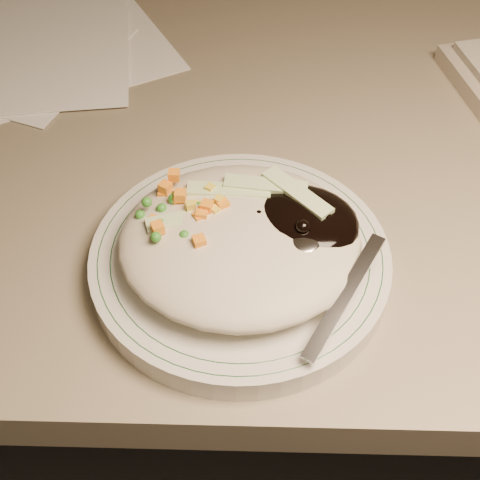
{
  "coord_description": "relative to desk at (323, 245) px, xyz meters",
  "views": [
    {
      "loc": [
        -0.09,
        0.81,
        1.17
      ],
      "look_at": [
        -0.1,
        1.17,
        0.78
      ],
      "focal_mm": 50.0,
      "sensor_mm": 36.0,
      "label": 1
    }
  ],
  "objects": [
    {
      "name": "desk",
      "position": [
        0.0,
        0.0,
        0.0
      ],
      "size": [
        1.4,
        0.7,
        0.74
      ],
      "color": "#7D715B",
      "rests_on": "ground"
    },
    {
      "name": "plate_rim",
      "position": [
        -0.1,
        -0.21,
        0.22
      ],
      "size": [
        0.23,
        0.23,
        0.0
      ],
      "color": "#144723",
      "rests_on": "plate"
    },
    {
      "name": "meal",
      "position": [
        -0.1,
        -0.21,
        0.24
      ],
      "size": [
        0.21,
        0.19,
        0.05
      ],
      "color": "#B2AA90",
      "rests_on": "plate"
    },
    {
      "name": "plate",
      "position": [
        -0.1,
        -0.21,
        0.21
      ],
      "size": [
        0.25,
        0.25,
        0.02
      ],
      "primitive_type": "cylinder",
      "color": "silver",
      "rests_on": "desk"
    },
    {
      "name": "papers",
      "position": [
        -0.39,
        0.12,
        0.2
      ],
      "size": [
        0.42,
        0.34,
        0.0
      ],
      "color": "white",
      "rests_on": "desk"
    }
  ]
}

